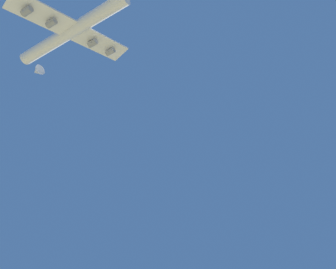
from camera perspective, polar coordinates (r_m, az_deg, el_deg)
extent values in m
cylinder|color=white|center=(160.86, -18.36, 18.48)|extent=(60.86, 41.81, 6.40)
cone|color=white|center=(184.82, -24.06, 11.16)|extent=(7.48, 7.81, 6.08)
cube|color=white|center=(158.99, -17.97, 18.70)|extent=(29.22, 59.15, 15.89)
cylinder|color=gray|center=(166.86, -11.14, 15.49)|extent=(5.83, 5.21, 3.00)
cylinder|color=gray|center=(161.83, -14.42, 16.81)|extent=(5.83, 5.21, 3.00)
cylinder|color=gray|center=(153.65, -21.71, 19.48)|extent=(5.83, 5.21, 3.00)
cylinder|color=gray|center=(150.61, -25.71, 20.79)|extent=(5.83, 5.21, 3.00)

